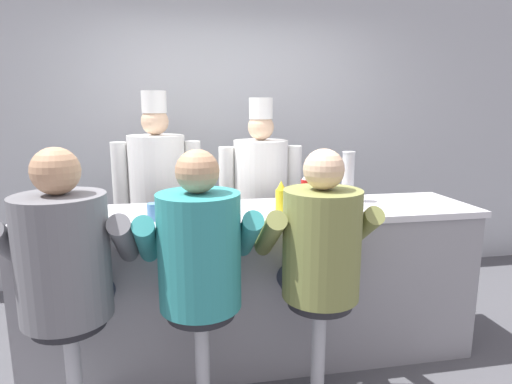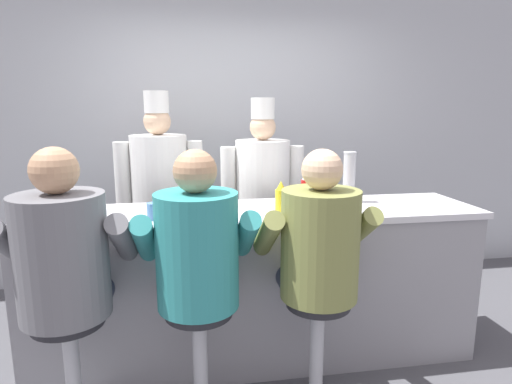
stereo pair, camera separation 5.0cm
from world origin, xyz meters
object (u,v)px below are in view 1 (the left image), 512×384
water_pitcher_clear (321,185)px  coffee_mug_blue (155,212)px  cup_stack_steel (348,177)px  cereal_bowl (173,209)px  cook_in_whites_far (261,196)px  ketchup_bottle_red (306,193)px  diner_seated_olive (319,251)px  cook_in_whites_near (158,193)px  hot_sauce_bottle_orange (349,199)px  breakfast_plate (209,212)px  mustard_bottle_yellow (281,199)px  diner_seated_grey (66,264)px  diner_seated_teal (199,258)px

water_pitcher_clear → coffee_mug_blue: bearing=-163.3°
coffee_mug_blue → cup_stack_steel: cup_stack_steel is taller
cereal_bowl → cook_in_whites_far: cook_in_whites_far is taller
ketchup_bottle_red → diner_seated_olive: bearing=-96.9°
cook_in_whites_near → coffee_mug_blue: bearing=-88.6°
hot_sauce_bottle_orange → breakfast_plate: size_ratio=0.56×
mustard_bottle_yellow → ketchup_bottle_red: bearing=11.6°
cook_in_whites_far → cup_stack_steel: bearing=-50.5°
cook_in_whites_near → cook_in_whites_far: bearing=-8.5°
breakfast_plate → cook_in_whites_far: size_ratio=0.16×
hot_sauce_bottle_orange → water_pitcher_clear: 0.32m
ketchup_bottle_red → cup_stack_steel: 0.44m
coffee_mug_blue → diner_seated_olive: 0.95m
diner_seated_olive → cook_in_whites_near: 1.63m
hot_sauce_bottle_orange → diner_seated_grey: 1.65m
ketchup_bottle_red → diner_seated_teal: 0.83m
mustard_bottle_yellow → diner_seated_grey: diner_seated_grey is taller
cereal_bowl → cook_in_whites_near: (-0.12, 0.85, -0.06)m
cup_stack_steel → water_pitcher_clear: bearing=160.7°
hot_sauce_bottle_orange → cereal_bowl: 1.09m
mustard_bottle_yellow → water_pitcher_clear: 0.49m
ketchup_bottle_red → hot_sauce_bottle_orange: size_ratio=1.67×
ketchup_bottle_red → diner_seated_grey: bearing=-162.3°
hot_sauce_bottle_orange → diner_seated_grey: size_ratio=0.10×
ketchup_bottle_red → cereal_bowl: 0.82m
ketchup_bottle_red → cup_stack_steel: cup_stack_steel is taller
ketchup_bottle_red → diner_seated_grey: diner_seated_grey is taller
cereal_bowl → diner_seated_olive: 0.93m
hot_sauce_bottle_orange → mustard_bottle_yellow: bearing=-177.3°
diner_seated_teal → cook_in_whites_near: 1.40m
hot_sauce_bottle_orange → breakfast_plate: 0.88m
diner_seated_grey → diner_seated_olive: bearing=-0.1°
diner_seated_grey → cereal_bowl: bearing=46.2°
diner_seated_olive → cook_in_whites_near: (-0.88, 1.37, 0.07)m
water_pitcher_clear → cereal_bowl: bearing=-169.0°
coffee_mug_blue → diner_seated_olive: size_ratio=0.09×
diner_seated_olive → cook_in_whites_far: cook_in_whites_far is taller
water_pitcher_clear → cook_in_whites_far: bearing=120.9°
ketchup_bottle_red → water_pitcher_clear: ketchup_bottle_red is taller
cup_stack_steel → cook_in_whites_far: 0.80m
coffee_mug_blue → ketchup_bottle_red: bearing=2.2°
diner_seated_olive → coffee_mug_blue: bearing=155.8°
mustard_bottle_yellow → cook_in_whites_near: bearing=127.8°
cook_in_whites_far → coffee_mug_blue: bearing=-132.2°
mustard_bottle_yellow → diner_seated_teal: (-0.51, -0.39, -0.20)m
breakfast_plate → diner_seated_olive: size_ratio=0.19×
diner_seated_olive → cup_stack_steel: bearing=57.4°
breakfast_plate → diner_seated_grey: bearing=-146.8°
cereal_bowl → diner_seated_olive: size_ratio=0.09×
breakfast_plate → ketchup_bottle_red: bearing=-4.7°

